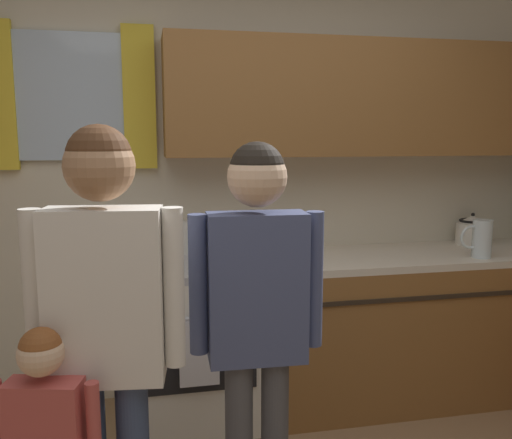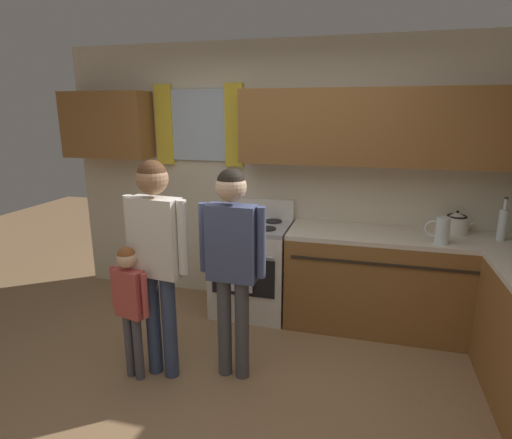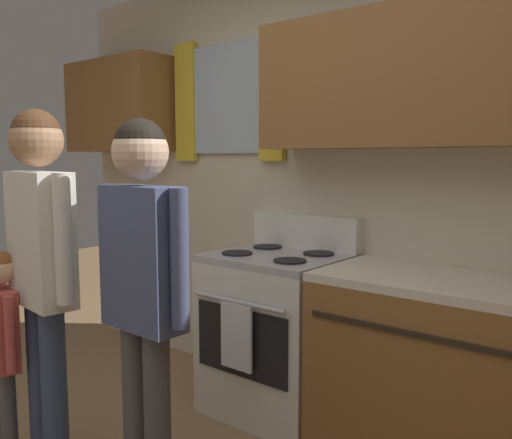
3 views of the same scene
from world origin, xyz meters
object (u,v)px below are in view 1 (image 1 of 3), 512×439
(stovetop_kettle, at_px, (472,230))
(water_pitcher, at_px, (481,238))
(adult_in_plaid, at_px, (257,303))
(stove_oven, at_px, (193,338))
(adult_holding_child, at_px, (106,314))

(stovetop_kettle, bearing_deg, water_pitcher, -116.73)
(adult_in_plaid, bearing_deg, stove_oven, 97.95)
(water_pitcher, distance_m, adult_holding_child, 2.25)
(adult_in_plaid, bearing_deg, stovetop_kettle, 36.17)
(stove_oven, xyz_separation_m, water_pitcher, (1.65, -0.19, 0.54))
(stove_oven, distance_m, water_pitcher, 1.74)
(stove_oven, bearing_deg, water_pitcher, -6.59)
(stovetop_kettle, relative_size, water_pitcher, 1.24)
(stove_oven, xyz_separation_m, stovetop_kettle, (1.82, 0.16, 0.53))
(stove_oven, relative_size, adult_holding_child, 0.67)
(water_pitcher, bearing_deg, adult_in_plaid, -149.80)
(stovetop_kettle, distance_m, adult_in_plaid, 2.08)
(stove_oven, height_order, adult_in_plaid, adult_in_plaid)
(adult_holding_child, relative_size, adult_in_plaid, 1.03)
(stovetop_kettle, relative_size, adult_in_plaid, 0.17)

